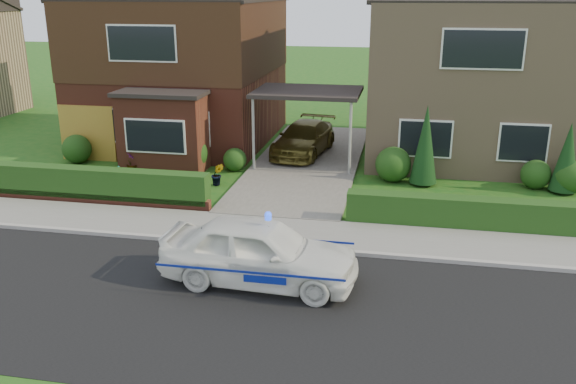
# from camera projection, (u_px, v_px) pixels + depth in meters

# --- Properties ---
(ground) EXTENTS (120.00, 120.00, 0.00)m
(ground) POSITION_uv_depth(u_px,v_px,m) (222.00, 306.00, 12.57)
(ground) COLOR #185015
(ground) RESTS_ON ground
(road) EXTENTS (60.00, 6.00, 0.02)m
(road) POSITION_uv_depth(u_px,v_px,m) (222.00, 306.00, 12.57)
(road) COLOR black
(road) RESTS_ON ground
(kerb) EXTENTS (60.00, 0.16, 0.12)m
(kerb) POSITION_uv_depth(u_px,v_px,m) (257.00, 246.00, 15.39)
(kerb) COLOR #9E9993
(kerb) RESTS_ON ground
(sidewalk) EXTENTS (60.00, 2.00, 0.10)m
(sidewalk) POSITION_uv_depth(u_px,v_px,m) (266.00, 231.00, 16.37)
(sidewalk) COLOR slate
(sidewalk) RESTS_ON ground
(driveway) EXTENTS (3.80, 12.00, 0.12)m
(driveway) POSITION_uv_depth(u_px,v_px,m) (307.00, 162.00, 22.79)
(driveway) COLOR #666059
(driveway) RESTS_ON ground
(house_left) EXTENTS (7.50, 9.53, 7.25)m
(house_left) POSITION_uv_depth(u_px,v_px,m) (182.00, 50.00, 25.35)
(house_left) COLOR brown
(house_left) RESTS_ON ground
(house_right) EXTENTS (7.50, 8.06, 7.25)m
(house_right) POSITION_uv_depth(u_px,v_px,m) (469.00, 59.00, 23.39)
(house_right) COLOR tan
(house_right) RESTS_ON ground
(carport_link) EXTENTS (3.80, 3.00, 2.77)m
(carport_link) POSITION_uv_depth(u_px,v_px,m) (308.00, 93.00, 21.93)
(carport_link) COLOR black
(carport_link) RESTS_ON ground
(garage_door) EXTENTS (2.20, 0.10, 2.10)m
(garage_door) POSITION_uv_depth(u_px,v_px,m) (88.00, 133.00, 23.00)
(garage_door) COLOR #986721
(garage_door) RESTS_ON ground
(dwarf_wall) EXTENTS (7.70, 0.25, 0.36)m
(dwarf_wall) POSITION_uv_depth(u_px,v_px,m) (89.00, 198.00, 18.49)
(dwarf_wall) COLOR brown
(dwarf_wall) RESTS_ON ground
(hedge_left) EXTENTS (7.50, 0.55, 0.90)m
(hedge_left) POSITION_uv_depth(u_px,v_px,m) (92.00, 202.00, 18.69)
(hedge_left) COLOR #123B13
(hedge_left) RESTS_ON ground
(hedge_right) EXTENTS (7.50, 0.55, 0.80)m
(hedge_right) POSITION_uv_depth(u_px,v_px,m) (485.00, 231.00, 16.50)
(hedge_right) COLOR #123B13
(hedge_right) RESTS_ON ground
(shrub_left_far) EXTENTS (1.08, 1.08, 1.08)m
(shrub_left_far) POSITION_uv_depth(u_px,v_px,m) (77.00, 149.00, 22.77)
(shrub_left_far) COLOR #123B13
(shrub_left_far) RESTS_ON ground
(shrub_left_mid) EXTENTS (1.32, 1.32, 1.32)m
(shrub_left_mid) POSITION_uv_depth(u_px,v_px,m) (189.00, 153.00, 21.74)
(shrub_left_mid) COLOR #123B13
(shrub_left_mid) RESTS_ON ground
(shrub_left_near) EXTENTS (0.84, 0.84, 0.84)m
(shrub_left_near) POSITION_uv_depth(u_px,v_px,m) (235.00, 160.00, 21.81)
(shrub_left_near) COLOR #123B13
(shrub_left_near) RESTS_ON ground
(shrub_right_near) EXTENTS (1.20, 1.20, 1.20)m
(shrub_right_near) POSITION_uv_depth(u_px,v_px,m) (393.00, 164.00, 20.55)
(shrub_right_near) COLOR #123B13
(shrub_right_near) RESTS_ON ground
(shrub_right_mid) EXTENTS (0.96, 0.96, 0.96)m
(shrub_right_mid) POSITION_uv_depth(u_px,v_px,m) (536.00, 174.00, 19.86)
(shrub_right_mid) COLOR #123B13
(shrub_right_mid) RESTS_ON ground
(shrub_right_far) EXTENTS (1.08, 1.08, 1.08)m
(shrub_right_far) POSITION_uv_depth(u_px,v_px,m) (571.00, 177.00, 19.38)
(shrub_right_far) COLOR #123B13
(shrub_right_far) RESTS_ON ground
(conifer_a) EXTENTS (0.90, 0.90, 2.60)m
(conifer_a) POSITION_uv_depth(u_px,v_px,m) (425.00, 147.00, 19.97)
(conifer_a) COLOR black
(conifer_a) RESTS_ON ground
(conifer_b) EXTENTS (0.90, 0.90, 2.20)m
(conifer_b) POSITION_uv_depth(u_px,v_px,m) (567.00, 160.00, 19.24)
(conifer_b) COLOR black
(conifer_b) RESTS_ON ground
(police_car) EXTENTS (4.01, 4.45, 1.65)m
(police_car) POSITION_uv_depth(u_px,v_px,m) (259.00, 252.00, 13.35)
(police_car) COLOR white
(police_car) RESTS_ON ground
(driveway_car) EXTENTS (2.25, 4.37, 1.21)m
(driveway_car) POSITION_uv_depth(u_px,v_px,m) (304.00, 138.00, 23.58)
(driveway_car) COLOR brown
(driveway_car) RESTS_ON driveway
(potted_plant_a) EXTENTS (0.43, 0.36, 0.70)m
(potted_plant_a) POSITION_uv_depth(u_px,v_px,m) (119.00, 177.00, 19.99)
(potted_plant_a) COLOR gray
(potted_plant_a) RESTS_ON ground
(potted_plant_b) EXTENTS (0.49, 0.44, 0.75)m
(potted_plant_b) POSITION_uv_depth(u_px,v_px,m) (217.00, 175.00, 20.18)
(potted_plant_b) COLOR gray
(potted_plant_b) RESTS_ON ground
(potted_plant_c) EXTENTS (0.49, 0.49, 0.73)m
(potted_plant_c) POSITION_uv_depth(u_px,v_px,m) (132.00, 163.00, 21.55)
(potted_plant_c) COLOR gray
(potted_plant_c) RESTS_ON ground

